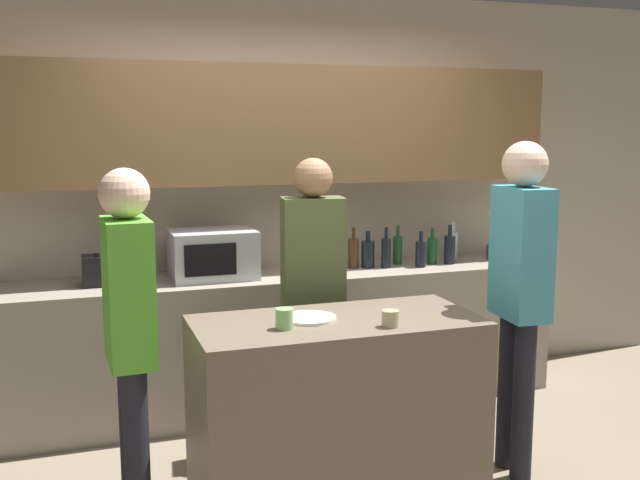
% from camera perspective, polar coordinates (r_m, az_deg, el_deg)
% --- Properties ---
extents(back_wall, '(6.40, 0.40, 2.70)m').
position_cam_1_polar(back_wall, '(5.01, -3.51, 5.46)').
color(back_wall, '#B2A893').
rests_on(back_wall, ground_plane).
extents(back_counter, '(3.60, 0.62, 0.88)m').
position_cam_1_polar(back_counter, '(4.94, -2.55, -7.53)').
color(back_counter, gray).
rests_on(back_counter, ground_plane).
extents(kitchen_island, '(1.38, 0.66, 0.90)m').
position_cam_1_polar(kitchen_island, '(3.76, 1.26, -12.70)').
color(kitchen_island, brown).
rests_on(kitchen_island, ground_plane).
extents(microwave, '(0.52, 0.39, 0.30)m').
position_cam_1_polar(microwave, '(4.69, -8.17, -1.07)').
color(microwave, '#B7BABC').
rests_on(microwave, back_counter).
extents(toaster, '(0.26, 0.16, 0.18)m').
position_cam_1_polar(toaster, '(4.63, -16.07, -2.21)').
color(toaster, black).
rests_on(toaster, back_counter).
extents(potted_plant, '(0.14, 0.14, 0.39)m').
position_cam_1_polar(potted_plant, '(5.43, 13.35, 0.63)').
color(potted_plant, '#333D4C').
rests_on(potted_plant, back_counter).
extents(bottle_0, '(0.07, 0.07, 0.27)m').
position_cam_1_polar(bottle_0, '(4.98, 2.56, -0.95)').
color(bottle_0, '#472814').
rests_on(bottle_0, back_counter).
extents(bottle_1, '(0.09, 0.09, 0.25)m').
position_cam_1_polar(bottle_1, '(5.00, 3.67, -1.04)').
color(bottle_1, black).
rests_on(bottle_1, back_counter).
extents(bottle_2, '(0.06, 0.06, 0.27)m').
position_cam_1_polar(bottle_2, '(5.00, 5.05, -0.94)').
color(bottle_2, black).
rests_on(bottle_2, back_counter).
extents(bottle_3, '(0.06, 0.06, 0.27)m').
position_cam_1_polar(bottle_3, '(5.13, 5.93, -0.72)').
color(bottle_3, '#194723').
rests_on(bottle_3, back_counter).
extents(bottle_4, '(0.07, 0.07, 0.24)m').
position_cam_1_polar(bottle_4, '(5.06, 7.68, -1.01)').
color(bottle_4, black).
rests_on(bottle_4, back_counter).
extents(bottle_5, '(0.07, 0.07, 0.25)m').
position_cam_1_polar(bottle_5, '(5.18, 8.53, -0.77)').
color(bottle_5, '#194723').
rests_on(bottle_5, back_counter).
extents(bottle_6, '(0.08, 0.08, 0.27)m').
position_cam_1_polar(bottle_6, '(5.20, 9.85, -0.67)').
color(bottle_6, black).
rests_on(bottle_6, back_counter).
extents(bottle_7, '(0.07, 0.07, 0.27)m').
position_cam_1_polar(bottle_7, '(5.38, 10.07, -0.37)').
color(bottle_7, silver).
rests_on(bottle_7, back_counter).
extents(plate_on_island, '(0.26, 0.26, 0.01)m').
position_cam_1_polar(plate_on_island, '(3.61, -0.83, -5.97)').
color(plate_on_island, white).
rests_on(plate_on_island, kitchen_island).
extents(cup_0, '(0.08, 0.08, 0.10)m').
position_cam_1_polar(cup_0, '(3.44, -2.73, -6.01)').
color(cup_0, '#8CC076').
rests_on(cup_0, kitchen_island).
extents(cup_1, '(0.08, 0.08, 0.08)m').
position_cam_1_polar(cup_1, '(3.49, 5.38, -5.98)').
color(cup_1, tan).
rests_on(cup_1, kitchen_island).
extents(person_left, '(0.23, 0.35, 1.75)m').
position_cam_1_polar(person_left, '(3.96, 15.02, -2.86)').
color(person_left, black).
rests_on(person_left, ground_plane).
extents(person_center, '(0.36, 0.23, 1.65)m').
position_cam_1_polar(person_center, '(4.16, -0.53, -2.94)').
color(person_center, black).
rests_on(person_center, ground_plane).
extents(person_right, '(0.22, 0.35, 1.65)m').
position_cam_1_polar(person_right, '(3.36, -14.31, -6.10)').
color(person_right, black).
rests_on(person_right, ground_plane).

